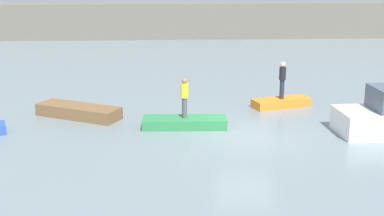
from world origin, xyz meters
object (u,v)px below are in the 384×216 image
at_px(person_hiviz_shirt, 185,96).
at_px(person_dark_shirt, 282,78).
at_px(rowboat_green, 185,123).
at_px(rowboat_orange, 281,103).
at_px(rowboat_brown, 79,111).

bearing_deg(person_hiviz_shirt, person_dark_shirt, 32.98).
distance_m(rowboat_green, person_dark_shirt, 5.91).
distance_m(rowboat_green, rowboat_orange, 5.78).
bearing_deg(rowboat_brown, person_hiviz_shirt, 6.71).
bearing_deg(rowboat_green, rowboat_orange, 34.69).
bearing_deg(person_dark_shirt, person_hiviz_shirt, -147.02).
xyz_separation_m(rowboat_brown, rowboat_orange, (9.63, 1.33, -0.07)).
distance_m(rowboat_brown, rowboat_green, 5.11).
relative_size(rowboat_green, rowboat_orange, 1.26).
xyz_separation_m(rowboat_brown, person_hiviz_shirt, (4.78, -1.82, 1.13)).
relative_size(rowboat_brown, person_hiviz_shirt, 2.27).
bearing_deg(rowboat_green, person_hiviz_shirt, 91.71).
xyz_separation_m(rowboat_brown, rowboat_green, (4.78, -1.82, -0.06)).
relative_size(rowboat_brown, person_dark_shirt, 2.17).
relative_size(rowboat_brown, rowboat_orange, 1.39).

